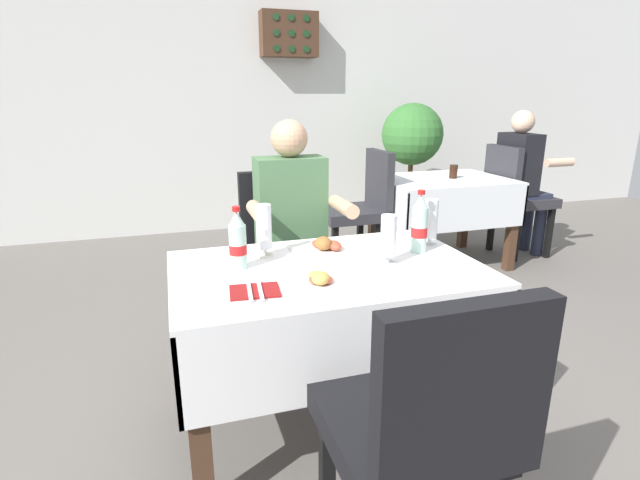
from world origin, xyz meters
TOP-DOWN VIEW (x-y plane):
  - ground_plane at (0.00, 0.00)m, footprint 11.00×11.00m
  - back_wall at (0.00, 3.47)m, footprint 11.00×0.12m
  - main_dining_table at (-0.08, 0.04)m, footprint 1.21×0.77m
  - chair_far_diner_seat at (-0.08, 0.82)m, footprint 0.44×0.50m
  - chair_near_camera_side at (-0.08, -0.74)m, footprint 0.44×0.50m
  - seated_diner_far at (-0.05, 0.71)m, footprint 0.50×0.46m
  - plate_near_camera at (-0.16, -0.12)m, footprint 0.25×0.25m
  - plate_far_diner at (-0.04, 0.21)m, footprint 0.25×0.25m
  - beer_glass_left at (0.45, 0.17)m, footprint 0.07×0.07m
  - beer_glass_middle at (0.16, -0.00)m, footprint 0.07×0.07m
  - beer_glass_right at (-0.29, 0.24)m, footprint 0.07×0.07m
  - cola_bottle_primary at (0.35, 0.11)m, footprint 0.07×0.07m
  - cola_bottle_secondary at (-0.42, 0.13)m, footprint 0.07×0.07m
  - napkin_cutlery_set at (-0.40, -0.13)m, footprint 0.18×0.19m
  - background_dining_table at (1.48, 1.76)m, footprint 1.04×0.79m
  - background_chair_left at (0.76, 1.76)m, footprint 0.50×0.44m
  - background_chair_right at (2.21, 1.76)m, footprint 0.50×0.44m
  - background_patron at (2.26, 1.76)m, footprint 0.46×0.50m
  - background_table_tumbler at (1.56, 1.74)m, footprint 0.06×0.06m
  - potted_plant_corner at (1.73, 2.79)m, footprint 0.62×0.62m
  - wall_bottle_rack at (0.59, 3.30)m, footprint 0.56×0.21m

SIDE VIEW (x-z plane):
  - ground_plane at x=0.00m, z-range 0.00..0.00m
  - background_dining_table at x=1.48m, z-range 0.19..0.91m
  - chair_far_diner_seat at x=-0.08m, z-range 0.07..1.04m
  - chair_near_camera_side at x=-0.08m, z-range 0.07..1.04m
  - background_chair_left at x=0.76m, z-range 0.07..1.04m
  - background_chair_right at x=2.21m, z-range 0.07..1.04m
  - main_dining_table at x=-0.08m, z-range 0.19..0.92m
  - seated_diner_far at x=-0.05m, z-range 0.08..1.34m
  - background_patron at x=2.26m, z-range 0.08..1.34m
  - napkin_cutlery_set at x=-0.40m, z-range 0.73..0.74m
  - plate_near_camera at x=-0.16m, z-range 0.72..0.77m
  - plate_far_diner at x=-0.04m, z-range 0.71..0.78m
  - background_table_tumbler at x=1.56m, z-range 0.73..0.84m
  - cola_bottle_secondary at x=-0.42m, z-range 0.71..0.96m
  - beer_glass_left at x=0.45m, z-range 0.73..0.94m
  - beer_glass_middle at x=0.16m, z-range 0.74..0.94m
  - beer_glass_right at x=-0.29m, z-range 0.73..0.95m
  - cola_bottle_primary at x=0.35m, z-range 0.71..0.98m
  - potted_plant_corner at x=1.73m, z-range 0.26..1.56m
  - back_wall at x=0.00m, z-range 0.00..2.85m
  - wall_bottle_rack at x=0.59m, z-range 1.74..2.16m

